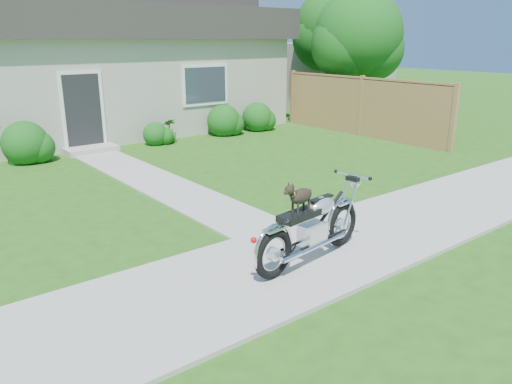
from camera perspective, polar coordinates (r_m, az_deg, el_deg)
ground at (r=8.45m, az=13.53°, el=-4.30°), size 80.00×80.00×0.00m
sidewalk at (r=8.44m, az=13.54°, el=-4.18°), size 24.00×2.20×0.04m
walkway at (r=11.29m, az=-11.78°, el=1.35°), size 1.20×8.00×0.03m
house at (r=17.93m, az=-18.26°, el=13.57°), size 12.60×7.03×4.50m
fence at (r=16.53m, az=11.88°, el=9.57°), size 0.12×6.62×1.90m
tree_near at (r=18.71m, az=12.07°, el=16.79°), size 3.07×3.07×4.70m
tree_far at (r=21.67m, az=9.43°, el=17.56°), size 3.31×3.31×5.07m
shrub_row at (r=15.00m, az=-12.11°, el=6.87°), size 10.07×1.15×1.15m
potted_plant_left at (r=13.87m, az=-25.91°, el=4.64°), size 0.95×0.99×0.85m
potted_plant_right at (r=15.38m, az=-9.79°, el=6.93°), size 0.41×0.41×0.71m
motorcycle_with_dog at (r=6.93m, az=6.44°, el=-3.76°), size 2.22×0.65×1.20m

